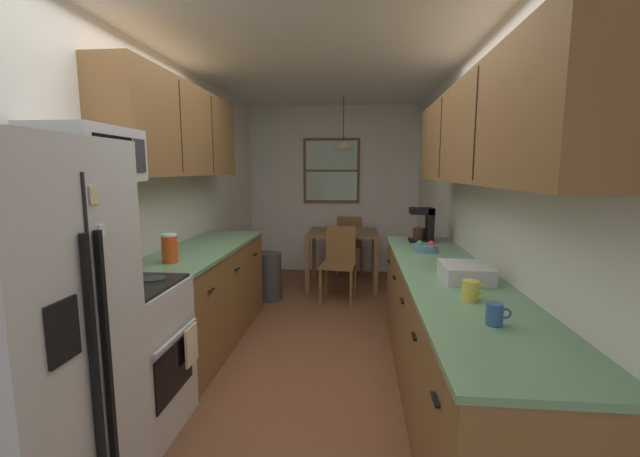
{
  "coord_description": "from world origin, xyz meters",
  "views": [
    {
      "loc": [
        0.38,
        -2.68,
        1.57
      ],
      "look_at": [
        0.01,
        1.28,
        1.01
      ],
      "focal_mm": 22.74,
      "sensor_mm": 36.0,
      "label": 1
    }
  ],
  "objects_px": {
    "mug_spare": "(495,314)",
    "fruit_bowl": "(425,247)",
    "storage_canister": "(170,248)",
    "microwave_over_range": "(88,155)",
    "coffee_maker": "(425,224)",
    "mug_by_coffeemaker": "(471,290)",
    "stove_range": "(122,359)",
    "dish_rack": "(465,272)",
    "dining_table": "(343,240)",
    "dining_chair_far": "(349,242)",
    "dining_chair_near": "(339,260)",
    "refrigerator": "(18,353)",
    "trash_bin": "(269,276)"
  },
  "relations": [
    {
      "from": "fruit_bowl",
      "to": "coffee_maker",
      "type": "bearing_deg",
      "value": 82.33
    },
    {
      "from": "microwave_over_range",
      "to": "storage_canister",
      "type": "relative_size",
      "value": 2.66
    },
    {
      "from": "microwave_over_range",
      "to": "dining_chair_near",
      "type": "relative_size",
      "value": 0.64
    },
    {
      "from": "fruit_bowl",
      "to": "dish_rack",
      "type": "bearing_deg",
      "value": -83.79
    },
    {
      "from": "refrigerator",
      "to": "dish_rack",
      "type": "xyz_separation_m",
      "value": [
        2.02,
        1.11,
        0.1
      ]
    },
    {
      "from": "storage_canister",
      "to": "mug_spare",
      "type": "xyz_separation_m",
      "value": [
        1.99,
        -1.05,
        -0.06
      ]
    },
    {
      "from": "fruit_bowl",
      "to": "mug_spare",
      "type": "bearing_deg",
      "value": -88.8
    },
    {
      "from": "dining_chair_near",
      "to": "dish_rack",
      "type": "relative_size",
      "value": 2.65
    },
    {
      "from": "stove_range",
      "to": "trash_bin",
      "type": "relative_size",
      "value": 1.9
    },
    {
      "from": "refrigerator",
      "to": "mug_by_coffeemaker",
      "type": "relative_size",
      "value": 13.76
    },
    {
      "from": "refrigerator",
      "to": "trash_bin",
      "type": "xyz_separation_m",
      "value": [
        0.27,
        3.36,
        -0.56
      ]
    },
    {
      "from": "dish_rack",
      "to": "coffee_maker",
      "type": "bearing_deg",
      "value": 91.37
    },
    {
      "from": "dining_chair_near",
      "to": "refrigerator",
      "type": "bearing_deg",
      "value": -108.39
    },
    {
      "from": "coffee_maker",
      "to": "dining_chair_near",
      "type": "bearing_deg",
      "value": 133.2
    },
    {
      "from": "microwave_over_range",
      "to": "dish_rack",
      "type": "relative_size",
      "value": 1.69
    },
    {
      "from": "stove_range",
      "to": "dining_chair_far",
      "type": "bearing_deg",
      "value": 72.29
    },
    {
      "from": "coffee_maker",
      "to": "storage_canister",
      "type": "bearing_deg",
      "value": -151.71
    },
    {
      "from": "refrigerator",
      "to": "storage_canister",
      "type": "bearing_deg",
      "value": 91.36
    },
    {
      "from": "microwave_over_range",
      "to": "coffee_maker",
      "type": "distance_m",
      "value": 2.83
    },
    {
      "from": "dining_chair_far",
      "to": "trash_bin",
      "type": "distance_m",
      "value": 1.63
    },
    {
      "from": "storage_canister",
      "to": "fruit_bowl",
      "type": "relative_size",
      "value": 1.01
    },
    {
      "from": "dish_rack",
      "to": "mug_spare",
      "type": "bearing_deg",
      "value": -94.83
    },
    {
      "from": "fruit_bowl",
      "to": "microwave_over_range",
      "type": "bearing_deg",
      "value": -148.06
    },
    {
      "from": "microwave_over_range",
      "to": "dish_rack",
      "type": "xyz_separation_m",
      "value": [
        2.16,
        0.38,
        -0.71
      ]
    },
    {
      "from": "coffee_maker",
      "to": "mug_by_coffeemaker",
      "type": "xyz_separation_m",
      "value": [
        -0.04,
        -1.79,
        -0.12
      ]
    },
    {
      "from": "dining_chair_far",
      "to": "coffee_maker",
      "type": "bearing_deg",
      "value": -70.78
    },
    {
      "from": "dish_rack",
      "to": "trash_bin",
      "type": "bearing_deg",
      "value": 127.86
    },
    {
      "from": "stove_range",
      "to": "dish_rack",
      "type": "relative_size",
      "value": 3.24
    },
    {
      "from": "microwave_over_range",
      "to": "fruit_bowl",
      "type": "relative_size",
      "value": 2.69
    },
    {
      "from": "dining_chair_far",
      "to": "coffee_maker",
      "type": "xyz_separation_m",
      "value": [
        0.76,
        -2.17,
        0.57
      ]
    },
    {
      "from": "coffee_maker",
      "to": "mug_spare",
      "type": "height_order",
      "value": "coffee_maker"
    },
    {
      "from": "stove_range",
      "to": "mug_spare",
      "type": "xyz_separation_m",
      "value": [
        1.98,
        -0.37,
        0.48
      ]
    },
    {
      "from": "dining_chair_near",
      "to": "storage_canister",
      "type": "xyz_separation_m",
      "value": [
        -1.17,
        -2.0,
        0.51
      ]
    },
    {
      "from": "coffee_maker",
      "to": "fruit_bowl",
      "type": "xyz_separation_m",
      "value": [
        -0.06,
        -0.48,
        -0.13
      ]
    },
    {
      "from": "mug_spare",
      "to": "fruit_bowl",
      "type": "distance_m",
      "value": 1.65
    },
    {
      "from": "dining_chair_far",
      "to": "dish_rack",
      "type": "bearing_deg",
      "value": -77.48
    },
    {
      "from": "dining_chair_near",
      "to": "storage_canister",
      "type": "relative_size",
      "value": 4.18
    },
    {
      "from": "storage_canister",
      "to": "mug_spare",
      "type": "relative_size",
      "value": 1.96
    },
    {
      "from": "stove_range",
      "to": "dining_chair_far",
      "type": "distance_m",
      "value": 4.13
    },
    {
      "from": "dining_table",
      "to": "dining_chair_far",
      "type": "xyz_separation_m",
      "value": [
        0.08,
        0.63,
        -0.14
      ]
    },
    {
      "from": "dining_table",
      "to": "mug_spare",
      "type": "height_order",
      "value": "mug_spare"
    },
    {
      "from": "mug_spare",
      "to": "coffee_maker",
      "type": "bearing_deg",
      "value": 89.19
    },
    {
      "from": "coffee_maker",
      "to": "dish_rack",
      "type": "bearing_deg",
      "value": -88.63
    },
    {
      "from": "microwave_over_range",
      "to": "dish_rack",
      "type": "height_order",
      "value": "microwave_over_range"
    },
    {
      "from": "stove_range",
      "to": "microwave_over_range",
      "type": "height_order",
      "value": "microwave_over_range"
    },
    {
      "from": "dish_rack",
      "to": "dining_chair_far",
      "type": "bearing_deg",
      "value": 102.52
    },
    {
      "from": "microwave_over_range",
      "to": "dining_table",
      "type": "xyz_separation_m",
      "value": [
        1.29,
        3.31,
        -1.02
      ]
    },
    {
      "from": "refrigerator",
      "to": "dining_chair_near",
      "type": "xyz_separation_m",
      "value": [
        1.13,
        3.4,
        -0.35
      ]
    },
    {
      "from": "mug_by_coffeemaker",
      "to": "fruit_bowl",
      "type": "relative_size",
      "value": 0.58
    },
    {
      "from": "stove_range",
      "to": "dish_rack",
      "type": "distance_m",
      "value": 2.14
    }
  ]
}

